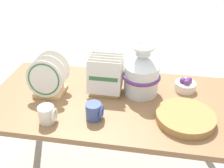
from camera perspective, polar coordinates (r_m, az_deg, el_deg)
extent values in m
cube|color=olive|center=(1.62, 0.00, -3.85)|extent=(1.53, 0.77, 0.03)
cylinder|color=olive|center=(2.28, -16.56, -4.39)|extent=(0.06, 0.06, 0.67)
cylinder|color=olive|center=(2.14, 21.00, -8.02)|extent=(0.06, 0.06, 0.67)
cylinder|color=silver|center=(1.64, 6.39, 0.99)|extent=(0.21, 0.21, 0.19)
cone|color=silver|center=(1.57, 6.67, 5.16)|extent=(0.21, 0.21, 0.07)
cylinder|color=silver|center=(1.55, 6.81, 7.15)|extent=(0.09, 0.09, 0.05)
torus|color=silver|center=(1.54, 6.86, 7.92)|extent=(0.13, 0.13, 0.02)
torus|color=#60337A|center=(1.63, 6.44, 1.68)|extent=(0.24, 0.24, 0.02)
cube|color=tan|center=(1.71, -13.17, -1.49)|extent=(0.18, 0.16, 0.02)
cylinder|color=tan|center=(1.77, -14.47, 1.07)|extent=(0.01, 0.01, 0.07)
cylinder|color=tan|center=(1.72, -10.66, 0.74)|extent=(0.01, 0.01, 0.07)
cylinder|color=white|center=(1.59, -14.63, 0.98)|extent=(0.23, 0.05, 0.22)
torus|color=#38703D|center=(1.59, -14.66, 0.96)|extent=(0.20, 0.05, 0.20)
cylinder|color=white|center=(1.65, -13.70, 2.23)|extent=(0.23, 0.05, 0.22)
cylinder|color=white|center=(1.71, -12.83, 3.40)|extent=(0.23, 0.05, 0.22)
cube|color=tan|center=(1.69, -1.37, -1.12)|extent=(0.18, 0.16, 0.02)
cylinder|color=tan|center=(1.73, -3.00, 1.47)|extent=(0.01, 0.01, 0.07)
cylinder|color=tan|center=(1.71, 1.07, 1.12)|extent=(0.01, 0.01, 0.07)
cube|color=white|center=(1.57, -1.91, 1.09)|extent=(0.21, 0.05, 0.20)
cube|color=white|center=(1.60, -1.66, 1.73)|extent=(0.21, 0.05, 0.20)
cube|color=white|center=(1.63, -1.42, 2.35)|extent=(0.21, 0.05, 0.20)
cube|color=white|center=(1.66, -1.18, 2.94)|extent=(0.21, 0.05, 0.20)
cube|color=white|center=(1.69, -0.96, 3.52)|extent=(0.21, 0.05, 0.20)
cube|color=#38703D|center=(1.57, -1.92, 1.07)|extent=(0.18, 0.01, 0.03)
cylinder|color=#AD7F47|center=(1.50, 15.56, -7.53)|extent=(0.32, 0.32, 0.01)
cylinder|color=#AD7F47|center=(1.49, 15.61, -7.26)|extent=(0.32, 0.32, 0.01)
cylinder|color=#AD7F47|center=(1.49, 15.66, -6.99)|extent=(0.32, 0.32, 0.01)
cylinder|color=#AD7F47|center=(1.48, 15.71, -6.72)|extent=(0.32, 0.32, 0.01)
cylinder|color=#AD7F47|center=(1.48, 15.76, -6.44)|extent=(0.32, 0.32, 0.01)
cylinder|color=#42569E|center=(1.44, -4.03, -5.92)|extent=(0.09, 0.09, 0.10)
torus|color=#42569E|center=(1.43, -2.31, -6.04)|extent=(0.02, 0.08, 0.08)
cylinder|color=silver|center=(1.46, -14.06, -6.43)|extent=(0.09, 0.09, 0.10)
torus|color=silver|center=(1.44, -12.45, -6.59)|extent=(0.02, 0.08, 0.08)
cylinder|color=white|center=(1.75, 15.62, -0.47)|extent=(0.13, 0.13, 0.05)
sphere|color=#60337A|center=(1.73, 15.15, 0.72)|extent=(0.04, 0.04, 0.04)
sphere|color=#60337A|center=(1.74, 16.39, 0.81)|extent=(0.04, 0.04, 0.04)
sphere|color=#60337A|center=(1.71, 15.97, 0.31)|extent=(0.04, 0.04, 0.04)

